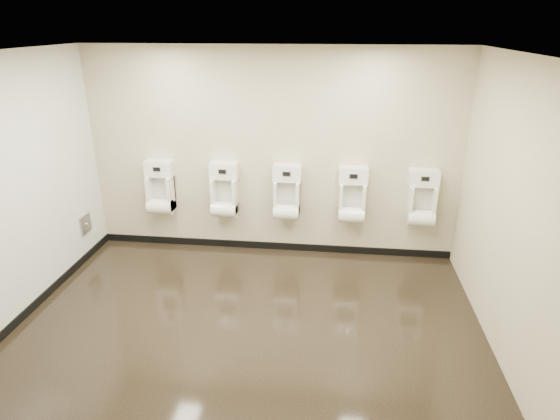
% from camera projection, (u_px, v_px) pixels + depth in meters
% --- Properties ---
extents(ground, '(5.00, 3.50, 0.00)m').
position_uv_depth(ground, '(251.00, 319.00, 5.17)').
color(ground, black).
rests_on(ground, ground).
extents(ceiling, '(5.00, 3.50, 0.00)m').
position_uv_depth(ceiling, '(243.00, 53.00, 4.12)').
color(ceiling, white).
extents(back_wall, '(5.00, 0.02, 2.80)m').
position_uv_depth(back_wall, '(271.00, 155.00, 6.25)').
color(back_wall, '#BEB596').
rests_on(back_wall, ground).
extents(front_wall, '(5.00, 0.02, 2.80)m').
position_uv_depth(front_wall, '(198.00, 296.00, 3.03)').
color(front_wall, '#BEB596').
rests_on(front_wall, ground).
extents(left_wall, '(0.02, 3.50, 2.80)m').
position_uv_depth(left_wall, '(13.00, 191.00, 4.91)').
color(left_wall, '#BEB596').
rests_on(left_wall, ground).
extents(right_wall, '(0.02, 3.50, 2.80)m').
position_uv_depth(right_wall, '(510.00, 212.00, 4.37)').
color(right_wall, '#BEB596').
rests_on(right_wall, ground).
extents(tile_overlay_left, '(0.01, 3.50, 2.80)m').
position_uv_depth(tile_overlay_left, '(14.00, 191.00, 4.91)').
color(tile_overlay_left, silver).
rests_on(tile_overlay_left, ground).
extents(skirting_back, '(5.00, 0.02, 0.10)m').
position_uv_depth(skirting_back, '(272.00, 246.00, 6.75)').
color(skirting_back, black).
rests_on(skirting_back, ground).
extents(skirting_left, '(0.02, 3.50, 0.10)m').
position_uv_depth(skirting_left, '(39.00, 301.00, 5.42)').
color(skirting_left, black).
rests_on(skirting_left, ground).
extents(access_panel, '(0.04, 0.25, 0.25)m').
position_uv_depth(access_panel, '(85.00, 224.00, 6.35)').
color(access_panel, '#9E9EA3').
rests_on(access_panel, left_wall).
extents(urinal_0, '(0.39, 0.29, 0.73)m').
position_uv_depth(urinal_0, '(160.00, 191.00, 6.50)').
color(urinal_0, white).
rests_on(urinal_0, back_wall).
extents(urinal_1, '(0.39, 0.29, 0.73)m').
position_uv_depth(urinal_1, '(224.00, 194.00, 6.40)').
color(urinal_1, white).
rests_on(urinal_1, back_wall).
extents(urinal_2, '(0.39, 0.29, 0.73)m').
position_uv_depth(urinal_2, '(287.00, 196.00, 6.31)').
color(urinal_2, white).
rests_on(urinal_2, back_wall).
extents(urinal_3, '(0.39, 0.29, 0.73)m').
position_uv_depth(urinal_3, '(352.00, 199.00, 6.22)').
color(urinal_3, white).
rests_on(urinal_3, back_wall).
extents(urinal_4, '(0.39, 0.29, 0.73)m').
position_uv_depth(urinal_4, '(422.00, 202.00, 6.12)').
color(urinal_4, white).
rests_on(urinal_4, back_wall).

